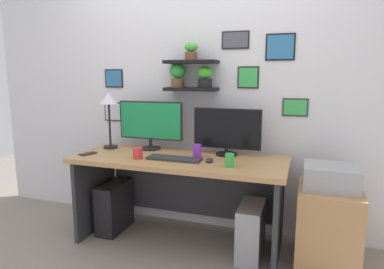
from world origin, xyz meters
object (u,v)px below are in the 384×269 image
Objects in this scene: desk at (181,179)px; monitor_right at (227,131)px; computer_tower_left at (115,207)px; computer_mouse at (209,160)px; monitor_left at (151,123)px; keyboard at (174,159)px; desk_lamp at (109,105)px; printer at (331,177)px; coffee_mug at (138,153)px; pen_cup at (230,160)px; cell_phone at (88,154)px; drawer_cabinet at (327,227)px; water_cup at (197,151)px; computer_tower_right at (251,231)px.

monitor_right is at bearing 24.43° from desk.
computer_mouse is at bearing -5.70° from computer_tower_left.
monitor_left reaches higher than computer_tower_left.
desk_lamp is at bearing 163.26° from keyboard.
printer is (1.53, -0.18, -0.30)m from monitor_left.
coffee_mug is 0.24× the size of printer.
monitor_left is 1.57m from printer.
monitor_right is 1.28× the size of computer_tower_left.
pen_cup is (0.47, -0.06, 0.04)m from keyboard.
cell_phone is (-1.13, -0.36, -0.20)m from monitor_right.
coffee_mug is at bearing -171.78° from computer_mouse.
computer_mouse is at bearing -173.82° from drawer_cabinet.
monitor_left is at bearing 155.57° from desk.
computer_tower_right is (0.47, -0.09, -0.59)m from water_cup.
keyboard is 0.83m from computer_tower_right.
printer reaches higher than keyboard.
computer_mouse reaches higher than printer.
cell_phone is at bearing -174.64° from printer.
printer is at bearing 6.18° from computer_mouse.
monitor_right is 1.12× the size of desk_lamp.
drawer_cabinet is 1.41× the size of computer_tower_right.
cell_phone is at bearing -165.32° from desk.
computer_mouse is 0.20m from pen_cup.
keyboard is at bearing -174.12° from printer.
pen_cup is 0.22× the size of computer_tower_left.
cell_phone is at bearing -175.33° from computer_mouse.
computer_tower_right is (1.27, -0.07, -0.01)m from computer_tower_left.
desk is 16.02× the size of water_cup.
desk_lamp reaches higher than pen_cup.
monitor_right is 1.06m from drawer_cabinet.
printer is 1.88m from computer_tower_left.
computer_mouse is 0.15× the size of drawer_cabinet.
monitor_left is 1.60× the size of printer.
monitor_left is 1.36× the size of computer_tower_left.
keyboard reaches higher than computer_tower_right.
coffee_mug is at bearing -32.83° from desk_lamp.
desk_lamp is 1.65m from computer_tower_right.
computer_tower_left is at bearing -179.87° from printer.
desk is 0.59m from monitor_left.
keyboard is at bearing -175.68° from computer_tower_right.
keyboard is at bearing 25.59° from cell_phone.
monitor_right is 1.20m from cell_phone.
keyboard is at bearing 173.07° from pen_cup.
drawer_cabinet is (1.18, 0.12, -0.46)m from keyboard.
monitor_left is 6.09× the size of pen_cup.
computer_tower_right is at bearing -172.38° from drawer_cabinet.
desk_lamp is (-0.37, -0.09, 0.16)m from monitor_left.
cell_phone is (-0.78, -0.20, 0.21)m from desk.
printer is 0.73m from computer_tower_right.
pen_cup is at bearing -146.76° from computer_tower_right.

